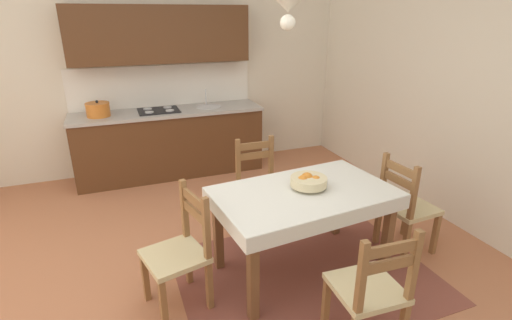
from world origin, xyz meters
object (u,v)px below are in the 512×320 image
dining_table (304,205)px  pendant_lamp (288,3)px  kitchen_cabinetry (168,113)px  dining_chair_tv_side (180,253)px  dining_chair_window_side (406,207)px  dining_chair_camera_side (370,291)px  dining_chair_kitchen_side (259,187)px  fruit_bowl (308,181)px

dining_table → pendant_lamp: 1.55m
kitchen_cabinetry → dining_table: size_ratio=1.63×
dining_chair_tv_side → dining_chair_window_side: 2.06m
kitchen_cabinetry → dining_table: (0.68, -2.61, -0.23)m
dining_table → dining_chair_camera_side: (0.02, -0.89, -0.18)m
dining_chair_camera_side → dining_chair_kitchen_side: bearing=93.0°
dining_chair_kitchen_side → dining_chair_window_side: 1.41m
pendant_lamp → fruit_bowl: bearing=-20.0°
dining_chair_camera_side → fruit_bowl: 1.00m
dining_chair_window_side → pendant_lamp: bearing=171.3°
dining_chair_tv_side → pendant_lamp: pendant_lamp is taller
dining_chair_kitchen_side → fruit_bowl: bearing=-80.8°
fruit_bowl → pendant_lamp: (-0.19, 0.07, 1.35)m
dining_chair_kitchen_side → fruit_bowl: (0.13, -0.78, 0.37)m
fruit_bowl → dining_chair_window_side: bearing=-6.3°
kitchen_cabinetry → fruit_bowl: bearing=-74.0°
fruit_bowl → dining_chair_tv_side: bearing=-175.8°
dining_chair_kitchen_side → pendant_lamp: (-0.07, -0.71, 1.72)m
dining_chair_kitchen_side → dining_chair_camera_side: same height
dining_chair_kitchen_side → dining_chair_window_side: (1.09, -0.88, 0.00)m
dining_chair_tv_side → dining_chair_window_side: (2.06, -0.03, 0.00)m
dining_table → dining_chair_window_side: 1.04m
dining_table → dining_chair_camera_side: dining_chair_camera_side is taller
dining_table → fruit_bowl: (0.06, 0.04, 0.19)m
dining_table → dining_chair_kitchen_side: (-0.07, 0.82, -0.18)m
kitchen_cabinetry → dining_chair_window_side: (1.71, -2.68, -0.41)m
dining_chair_window_side → fruit_bowl: bearing=173.7°
dining_chair_camera_side → fruit_bowl: size_ratio=3.10×
dining_chair_tv_side → pendant_lamp: size_ratio=1.16×
kitchen_cabinetry → dining_chair_camera_side: size_ratio=2.66×
kitchen_cabinetry → fruit_bowl: size_ratio=8.25×
dining_table → dining_chair_kitchen_side: size_ratio=1.63×
dining_chair_camera_side → pendant_lamp: (-0.16, 1.00, 1.72)m
pendant_lamp → dining_table: bearing=-38.6°
dining_chair_window_side → pendant_lamp: size_ratio=1.16×
fruit_bowl → pendant_lamp: size_ratio=0.37×
dining_chair_tv_side → dining_chair_kitchen_side: (0.97, 0.86, 0.00)m
dining_table → kitchen_cabinetry: bearing=104.7°
dining_chair_tv_side → dining_chair_window_side: same height
kitchen_cabinetry → dining_chair_kitchen_side: bearing=-71.1°
dining_table → dining_chair_tv_side: dining_chair_tv_side is taller
dining_chair_tv_side → dining_chair_camera_side: bearing=-38.7°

